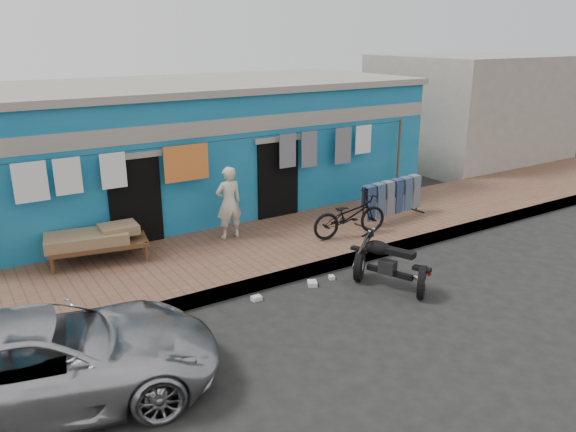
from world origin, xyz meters
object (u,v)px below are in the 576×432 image
object	(u,v)px
motorcycle	(390,262)
charpoy	(99,245)
seated_person	(229,203)
bicycle	(350,211)
jeans_rack	(391,199)
car	(44,360)

from	to	relation	value
motorcycle	charpoy	bearing A→B (deg)	118.81
seated_person	motorcycle	distance (m)	3.80
bicycle	jeans_rack	distance (m)	1.65
jeans_rack	car	bearing A→B (deg)	-161.96
car	bicycle	world-z (taller)	bicycle
car	jeans_rack	distance (m)	8.75
bicycle	charpoy	bearing A→B (deg)	80.87
bicycle	motorcycle	world-z (taller)	bicycle
car	charpoy	bearing A→B (deg)	-12.40
seated_person	jeans_rack	xyz separation A→B (m)	(3.87, -0.92, -0.31)
jeans_rack	bicycle	bearing A→B (deg)	-165.94
seated_person	bicycle	xyz separation A→B (m)	(2.28, -1.32, -0.23)
car	bicycle	size ratio (longest dim) A/B	2.54
car	bicycle	bearing A→B (deg)	-59.68
bicycle	motorcycle	size ratio (longest dim) A/B	1.04
car	bicycle	distance (m)	7.11
seated_person	jeans_rack	bearing A→B (deg)	169.07
car	motorcycle	xyz separation A→B (m)	(5.99, 0.20, -0.11)
bicycle	car	bearing A→B (deg)	116.54
charpoy	jeans_rack	bearing A→B (deg)	-9.53
bicycle	jeans_rack	bearing A→B (deg)	-68.35
car	jeans_rack	bearing A→B (deg)	-60.60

